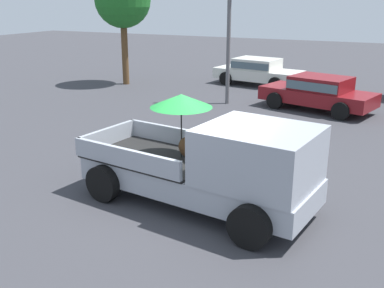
{
  "coord_description": "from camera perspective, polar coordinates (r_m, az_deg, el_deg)",
  "views": [
    {
      "loc": [
        3.74,
        -7.99,
        4.2
      ],
      "look_at": [
        -0.4,
        0.61,
        1.1
      ],
      "focal_mm": 42.22,
      "sensor_mm": 36.0,
      "label": 1
    }
  ],
  "objects": [
    {
      "name": "ground_plane",
      "position": [
        9.77,
        0.55,
        -7.47
      ],
      "size": [
        80.0,
        80.0,
        0.0
      ],
      "primitive_type": "plane",
      "color": "#38383D"
    },
    {
      "name": "pickup_truck_main",
      "position": [
        9.18,
        3.04,
        -2.6
      ],
      "size": [
        5.26,
        2.8,
        2.28
      ],
      "rotation": [
        0.0,
        0.0,
        -0.14
      ],
      "color": "black",
      "rests_on": "ground"
    },
    {
      "name": "parked_sedan_near",
      "position": [
        18.26,
        15.7,
        6.42
      ],
      "size": [
        4.61,
        2.8,
        1.33
      ],
      "rotation": [
        0.0,
        0.0,
        2.88
      ],
      "color": "black",
      "rests_on": "ground"
    },
    {
      "name": "parked_sedan_far",
      "position": [
        23.06,
        8.29,
        9.2
      ],
      "size": [
        4.52,
        2.48,
        1.33
      ],
      "rotation": [
        0.0,
        0.0,
        -0.16
      ],
      "color": "black",
      "rests_on": "ground"
    },
    {
      "name": "motel_sign",
      "position": [
        18.48,
        4.72,
        15.94
      ],
      "size": [
        1.4,
        0.16,
        5.04
      ],
      "color": "#59595B",
      "rests_on": "ground"
    },
    {
      "name": "tree_by_lot",
      "position": [
        23.12,
        -8.77,
        17.52
      ],
      "size": [
        2.73,
        2.73,
        5.49
      ],
      "color": "brown",
      "rests_on": "ground"
    }
  ]
}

